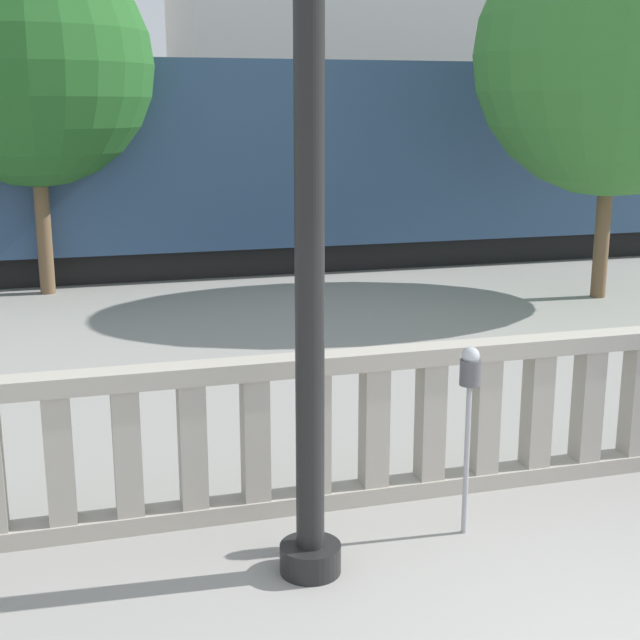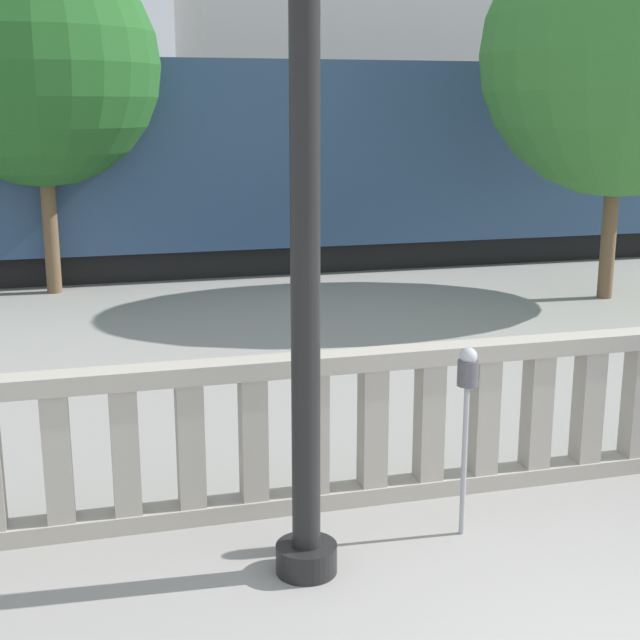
% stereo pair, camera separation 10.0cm
% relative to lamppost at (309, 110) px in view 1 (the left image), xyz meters
% --- Properties ---
extents(balustrade, '(15.82, 0.24, 1.26)m').
position_rel_lamppost_xyz_m(balustrade, '(1.52, 0.97, -2.47)').
color(balustrade, '#ADA599').
rests_on(balustrade, ground).
extents(lamppost, '(0.42, 0.42, 6.24)m').
position_rel_lamppost_xyz_m(lamppost, '(0.00, 0.00, 0.00)').
color(lamppost, black).
rests_on(lamppost, ground).
extents(parking_meter, '(0.15, 0.15, 1.45)m').
position_rel_lamppost_xyz_m(parking_meter, '(1.26, 0.24, -1.96)').
color(parking_meter, '#99999E').
rests_on(parking_meter, ground).
extents(train_near, '(28.24, 2.76, 4.52)m').
position_rel_lamppost_xyz_m(train_near, '(4.48, 11.87, -1.06)').
color(train_near, black).
rests_on(train_near, ground).
extents(train_far, '(29.21, 2.71, 3.91)m').
position_rel_lamppost_xyz_m(train_far, '(0.52, 22.33, -1.37)').
color(train_far, black).
rests_on(train_far, ground).
extents(tree_left, '(4.46, 4.46, 6.13)m').
position_rel_lamppost_xyz_m(tree_left, '(7.01, 7.37, 0.80)').
color(tree_left, brown).
rests_on(tree_left, ground).
extents(tree_right, '(3.92, 3.92, 5.72)m').
position_rel_lamppost_xyz_m(tree_right, '(-1.85, 10.21, 0.65)').
color(tree_right, brown).
rests_on(tree_right, ground).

